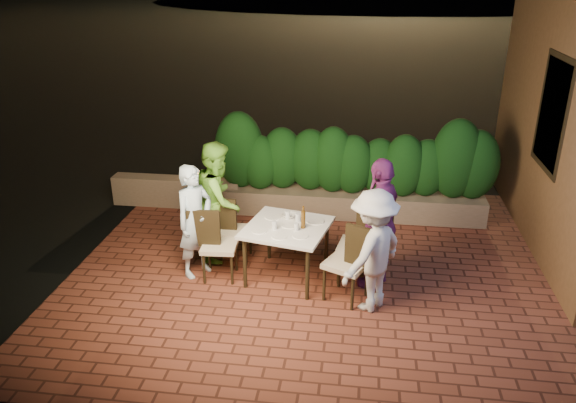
% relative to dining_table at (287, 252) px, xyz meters
% --- Properties ---
extents(ground, '(400.00, 400.00, 0.00)m').
position_rel_dining_table_xyz_m(ground, '(0.60, -0.16, -0.40)').
color(ground, black).
rests_on(ground, ground).
extents(terrace_floor, '(7.00, 6.00, 0.15)m').
position_rel_dining_table_xyz_m(terrace_floor, '(0.60, 0.34, -0.45)').
color(terrace_floor, brown).
rests_on(terrace_floor, ground).
extents(window_pane, '(0.08, 1.00, 1.40)m').
position_rel_dining_table_xyz_m(window_pane, '(3.42, 1.34, 1.62)').
color(window_pane, black).
rests_on(window_pane, building_wall).
extents(window_frame, '(0.06, 1.15, 1.55)m').
position_rel_dining_table_xyz_m(window_frame, '(3.41, 1.34, 1.62)').
color(window_frame, black).
rests_on(window_frame, building_wall).
extents(planter, '(4.20, 0.55, 0.40)m').
position_rel_dining_table_xyz_m(planter, '(0.80, 2.14, -0.17)').
color(planter, '#7D684F').
rests_on(planter, ground).
extents(hedge, '(4.00, 0.70, 1.10)m').
position_rel_dining_table_xyz_m(hedge, '(0.80, 2.14, 0.57)').
color(hedge, '#113A10').
rests_on(hedge, planter).
extents(parapet, '(2.20, 0.30, 0.50)m').
position_rel_dining_table_xyz_m(parapet, '(-2.20, 2.14, -0.12)').
color(parapet, '#7D684F').
rests_on(parapet, ground).
extents(hill, '(52.00, 40.00, 22.00)m').
position_rel_dining_table_xyz_m(hill, '(2.60, 59.84, -4.38)').
color(hill, black).
rests_on(hill, ground).
extents(dining_table, '(1.20, 1.20, 0.75)m').
position_rel_dining_table_xyz_m(dining_table, '(0.00, 0.00, 0.00)').
color(dining_table, white).
rests_on(dining_table, ground).
extents(plate_nw, '(0.20, 0.20, 0.01)m').
position_rel_dining_table_xyz_m(plate_nw, '(-0.32, -0.19, 0.38)').
color(plate_nw, white).
rests_on(plate_nw, dining_table).
extents(plate_sw, '(0.21, 0.21, 0.01)m').
position_rel_dining_table_xyz_m(plate_sw, '(-0.22, 0.24, 0.38)').
color(plate_sw, white).
rests_on(plate_sw, dining_table).
extents(plate_ne, '(0.20, 0.20, 0.01)m').
position_rel_dining_table_xyz_m(plate_ne, '(0.20, -0.27, 0.38)').
color(plate_ne, white).
rests_on(plate_ne, dining_table).
extents(plate_se, '(0.24, 0.24, 0.01)m').
position_rel_dining_table_xyz_m(plate_se, '(0.35, 0.19, 0.38)').
color(plate_se, white).
rests_on(plate_se, dining_table).
extents(plate_centre, '(0.22, 0.22, 0.01)m').
position_rel_dining_table_xyz_m(plate_centre, '(0.03, 0.02, 0.38)').
color(plate_centre, white).
rests_on(plate_centre, dining_table).
extents(plate_front, '(0.20, 0.20, 0.01)m').
position_rel_dining_table_xyz_m(plate_front, '(-0.05, -0.31, 0.38)').
color(plate_front, white).
rests_on(plate_front, dining_table).
extents(glass_nw, '(0.07, 0.07, 0.11)m').
position_rel_dining_table_xyz_m(glass_nw, '(-0.15, -0.11, 0.43)').
color(glass_nw, silver).
rests_on(glass_nw, dining_table).
extents(glass_sw, '(0.07, 0.07, 0.11)m').
position_rel_dining_table_xyz_m(glass_sw, '(-0.02, 0.21, 0.43)').
color(glass_sw, silver).
rests_on(glass_sw, dining_table).
extents(glass_ne, '(0.06, 0.06, 0.10)m').
position_rel_dining_table_xyz_m(glass_ne, '(0.13, -0.11, 0.43)').
color(glass_ne, silver).
rests_on(glass_ne, dining_table).
extents(glass_se, '(0.07, 0.07, 0.11)m').
position_rel_dining_table_xyz_m(glass_se, '(0.12, 0.15, 0.43)').
color(glass_se, silver).
rests_on(glass_se, dining_table).
extents(beer_bottle, '(0.06, 0.06, 0.30)m').
position_rel_dining_table_xyz_m(beer_bottle, '(0.21, -0.03, 0.53)').
color(beer_bottle, '#51330D').
rests_on(beer_bottle, dining_table).
extents(bowl, '(0.23, 0.23, 0.05)m').
position_rel_dining_table_xyz_m(bowl, '(-0.01, 0.28, 0.40)').
color(bowl, white).
rests_on(bowl, dining_table).
extents(chair_left_front, '(0.47, 0.47, 0.96)m').
position_rel_dining_table_xyz_m(chair_left_front, '(-0.87, -0.11, 0.10)').
color(chair_left_front, black).
rests_on(chair_left_front, ground).
extents(chair_left_back, '(0.42, 0.42, 0.90)m').
position_rel_dining_table_xyz_m(chair_left_back, '(-0.77, 0.41, 0.08)').
color(chair_left_back, black).
rests_on(chair_left_back, ground).
extents(chair_right_front, '(0.63, 0.63, 1.02)m').
position_rel_dining_table_xyz_m(chair_right_front, '(0.79, -0.40, 0.14)').
color(chair_right_front, black).
rests_on(chair_right_front, ground).
extents(chair_right_back, '(0.53, 0.53, 1.00)m').
position_rel_dining_table_xyz_m(chair_right_back, '(0.90, 0.09, 0.13)').
color(chair_right_back, black).
rests_on(chair_right_back, ground).
extents(diner_blue, '(0.61, 0.67, 1.53)m').
position_rel_dining_table_xyz_m(diner_blue, '(-1.20, -0.05, 0.39)').
color(diner_blue, '#C6E8FF').
rests_on(diner_blue, ground).
extents(diner_green, '(0.68, 0.84, 1.67)m').
position_rel_dining_table_xyz_m(diner_green, '(-1.02, 0.52, 0.46)').
color(diner_green, '#79CA3F').
rests_on(diner_green, ground).
extents(diner_white, '(1.03, 1.12, 1.51)m').
position_rel_dining_table_xyz_m(diner_white, '(1.09, -0.55, 0.38)').
color(diner_white, silver).
rests_on(diner_white, ground).
extents(diner_purple, '(0.76, 1.09, 1.72)m').
position_rel_dining_table_xyz_m(diner_purple, '(1.17, 0.00, 0.48)').
color(diner_purple, '#702565').
rests_on(diner_purple, ground).
extents(parapet_lamp, '(0.10, 0.10, 0.14)m').
position_rel_dining_table_xyz_m(parapet_lamp, '(-1.83, 2.14, 0.20)').
color(parapet_lamp, orange).
rests_on(parapet_lamp, parapet).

